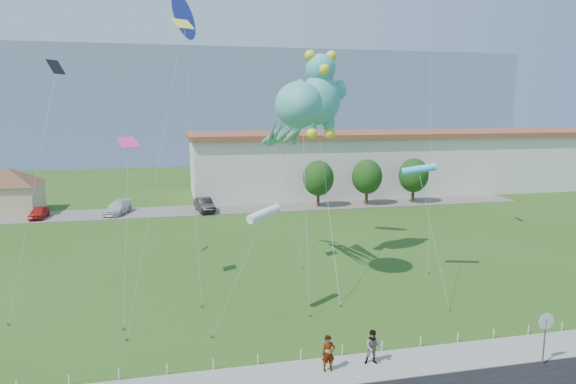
{
  "coord_description": "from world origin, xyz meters",
  "views": [
    {
      "loc": [
        -6.45,
        -22.67,
        11.47
      ],
      "look_at": [
        0.5,
        8.0,
        6.3
      ],
      "focal_mm": 32.0,
      "sensor_mm": 36.0,
      "label": 1
    }
  ],
  "objects_px": {
    "stop_sign": "(546,326)",
    "parked_car_red": "(39,212)",
    "parked_car_white": "(118,208)",
    "octopus_kite": "(294,116)",
    "pavilion": "(9,186)",
    "parked_car_black": "(204,205)",
    "teddy_bear_kite": "(320,92)",
    "pedestrian_left": "(328,353)",
    "pedestrian_right": "(373,347)",
    "warehouse": "(408,160)"
  },
  "relations": [
    {
      "from": "stop_sign",
      "to": "parked_car_red",
      "type": "bearing_deg",
      "value": 127.74
    },
    {
      "from": "parked_car_white",
      "to": "octopus_kite",
      "type": "distance_m",
      "value": 31.19
    },
    {
      "from": "pavilion",
      "to": "parked_car_black",
      "type": "relative_size",
      "value": 2.03
    },
    {
      "from": "parked_car_red",
      "to": "parked_car_black",
      "type": "xyz_separation_m",
      "value": [
        17.11,
        -0.18,
        0.13
      ]
    },
    {
      "from": "stop_sign",
      "to": "teddy_bear_kite",
      "type": "xyz_separation_m",
      "value": [
        -5.58,
        16.93,
        10.67
      ]
    },
    {
      "from": "pavilion",
      "to": "parked_car_red",
      "type": "distance_m",
      "value": 5.8
    },
    {
      "from": "pavilion",
      "to": "pedestrian_left",
      "type": "height_order",
      "value": "pavilion"
    },
    {
      "from": "octopus_kite",
      "to": "stop_sign",
      "type": "bearing_deg",
      "value": -56.75
    },
    {
      "from": "pedestrian_left",
      "to": "parked_car_white",
      "type": "bearing_deg",
      "value": 110.45
    },
    {
      "from": "parked_car_black",
      "to": "pedestrian_right",
      "type": "bearing_deg",
      "value": -90.29
    },
    {
      "from": "pedestrian_left",
      "to": "octopus_kite",
      "type": "xyz_separation_m",
      "value": [
        1.17,
        11.39,
        10.05
      ]
    },
    {
      "from": "parked_car_red",
      "to": "octopus_kite",
      "type": "distance_m",
      "value": 34.82
    },
    {
      "from": "parked_car_black",
      "to": "octopus_kite",
      "type": "relative_size",
      "value": 0.35
    },
    {
      "from": "pedestrian_left",
      "to": "parked_car_red",
      "type": "bearing_deg",
      "value": 120.86
    },
    {
      "from": "stop_sign",
      "to": "pedestrian_right",
      "type": "distance_m",
      "value": 7.72
    },
    {
      "from": "parked_car_black",
      "to": "teddy_bear_kite",
      "type": "xyz_separation_m",
      "value": [
        7.07,
        -21.34,
        11.73
      ]
    },
    {
      "from": "parked_car_red",
      "to": "parked_car_white",
      "type": "relative_size",
      "value": 0.78
    },
    {
      "from": "pedestrian_left",
      "to": "teddy_bear_kite",
      "type": "bearing_deg",
      "value": 77.59
    },
    {
      "from": "pedestrian_left",
      "to": "pedestrian_right",
      "type": "height_order",
      "value": "pedestrian_left"
    },
    {
      "from": "warehouse",
      "to": "parked_car_white",
      "type": "height_order",
      "value": "warehouse"
    },
    {
      "from": "pedestrian_right",
      "to": "stop_sign",
      "type": "bearing_deg",
      "value": 0.71
    },
    {
      "from": "teddy_bear_kite",
      "to": "parked_car_black",
      "type": "bearing_deg",
      "value": 108.32
    },
    {
      "from": "pedestrian_left",
      "to": "teddy_bear_kite",
      "type": "relative_size",
      "value": 0.1
    },
    {
      "from": "stop_sign",
      "to": "teddy_bear_kite",
      "type": "relative_size",
      "value": 0.16
    },
    {
      "from": "parked_car_black",
      "to": "parked_car_white",
      "type": "bearing_deg",
      "value": 166.66
    },
    {
      "from": "pavilion",
      "to": "pedestrian_left",
      "type": "relative_size",
      "value": 5.68
    },
    {
      "from": "warehouse",
      "to": "parked_car_red",
      "type": "xyz_separation_m",
      "value": [
        -46.26,
        -9.76,
        -3.45
      ]
    },
    {
      "from": "warehouse",
      "to": "pedestrian_right",
      "type": "bearing_deg",
      "value": -117.25
    },
    {
      "from": "parked_car_red",
      "to": "parked_car_white",
      "type": "height_order",
      "value": "parked_car_white"
    },
    {
      "from": "pedestrian_right",
      "to": "parked_car_white",
      "type": "xyz_separation_m",
      "value": [
        -14.49,
        37.43,
        -0.16
      ]
    },
    {
      "from": "pedestrian_right",
      "to": "teddy_bear_kite",
      "type": "xyz_separation_m",
      "value": [
        1.89,
        15.27,
        11.65
      ]
    },
    {
      "from": "pavilion",
      "to": "warehouse",
      "type": "xyz_separation_m",
      "value": [
        50.0,
        6.0,
        1.1
      ]
    },
    {
      "from": "warehouse",
      "to": "pedestrian_right",
      "type": "distance_m",
      "value": 52.46
    },
    {
      "from": "pedestrian_right",
      "to": "parked_car_red",
      "type": "xyz_separation_m",
      "value": [
        -22.28,
        36.79,
        -0.22
      ]
    },
    {
      "from": "pedestrian_left",
      "to": "parked_car_black",
      "type": "height_order",
      "value": "pedestrian_left"
    },
    {
      "from": "teddy_bear_kite",
      "to": "pedestrian_right",
      "type": "bearing_deg",
      "value": -97.06
    },
    {
      "from": "parked_car_white",
      "to": "parked_car_black",
      "type": "relative_size",
      "value": 1.02
    },
    {
      "from": "pavilion",
      "to": "stop_sign",
      "type": "relative_size",
      "value": 3.68
    },
    {
      "from": "warehouse",
      "to": "parked_car_red",
      "type": "height_order",
      "value": "warehouse"
    },
    {
      "from": "warehouse",
      "to": "octopus_kite",
      "type": "height_order",
      "value": "octopus_kite"
    },
    {
      "from": "parked_car_red",
      "to": "parked_car_black",
      "type": "distance_m",
      "value": 17.11
    },
    {
      "from": "stop_sign",
      "to": "octopus_kite",
      "type": "distance_m",
      "value": 17.9
    },
    {
      "from": "stop_sign",
      "to": "octopus_kite",
      "type": "relative_size",
      "value": 0.19
    },
    {
      "from": "stop_sign",
      "to": "parked_car_white",
      "type": "xyz_separation_m",
      "value": [
        -21.96,
        39.08,
        -1.14
      ]
    },
    {
      "from": "pedestrian_left",
      "to": "pedestrian_right",
      "type": "distance_m",
      "value": 2.15
    },
    {
      "from": "pedestrian_left",
      "to": "teddy_bear_kite",
      "type": "height_order",
      "value": "teddy_bear_kite"
    },
    {
      "from": "parked_car_white",
      "to": "teddy_bear_kite",
      "type": "relative_size",
      "value": 0.3
    },
    {
      "from": "parked_car_black",
      "to": "teddy_bear_kite",
      "type": "relative_size",
      "value": 0.29
    },
    {
      "from": "stop_sign",
      "to": "parked_car_red",
      "type": "height_order",
      "value": "stop_sign"
    },
    {
      "from": "warehouse",
      "to": "stop_sign",
      "type": "distance_m",
      "value": 51.0
    }
  ]
}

